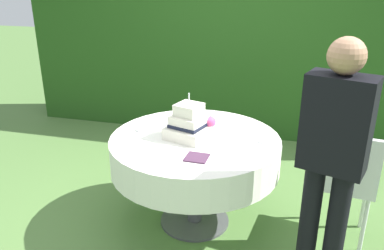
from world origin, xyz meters
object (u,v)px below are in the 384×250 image
at_px(serving_plate_left, 146,129).
at_px(wedding_cake, 190,124).
at_px(serving_plate_near, 184,122).
at_px(cake_table, 195,153).
at_px(serving_plate_far, 264,140).
at_px(standing_person, 332,156).
at_px(napkin_stack, 197,158).
at_px(garden_chair, 347,177).

bearing_deg(serving_plate_left, wedding_cake, -8.11).
xyz_separation_m(wedding_cake, serving_plate_near, (-0.13, 0.29, -0.10)).
xyz_separation_m(serving_plate_near, serving_plate_left, (-0.24, -0.23, 0.00)).
distance_m(cake_table, wedding_cake, 0.23).
distance_m(wedding_cake, serving_plate_far, 0.56).
xyz_separation_m(serving_plate_left, standing_person, (1.34, -0.53, 0.18)).
height_order(wedding_cake, serving_plate_far, wedding_cake).
bearing_deg(serving_plate_left, serving_plate_far, 1.45).
bearing_deg(standing_person, napkin_stack, 170.27).
relative_size(serving_plate_near, garden_chair, 0.13).
relative_size(wedding_cake, standing_person, 0.23).
bearing_deg(standing_person, wedding_cake, 153.89).
bearing_deg(napkin_stack, garden_chair, 20.65).
bearing_deg(serving_plate_left, napkin_stack, -36.91).
xyz_separation_m(cake_table, napkin_stack, (0.10, -0.33, 0.13)).
relative_size(cake_table, garden_chair, 1.44).
distance_m(serving_plate_left, napkin_stack, 0.64).
bearing_deg(serving_plate_near, garden_chair, -10.61).
xyz_separation_m(serving_plate_left, napkin_stack, (0.51, -0.38, -0.00)).
distance_m(serving_plate_left, garden_chair, 1.53).
bearing_deg(standing_person, garden_chair, 71.04).
relative_size(wedding_cake, serving_plate_near, 3.29).
relative_size(serving_plate_far, standing_person, 0.08).
height_order(serving_plate_near, napkin_stack, serving_plate_near).
bearing_deg(serving_plate_near, cake_table, -59.23).
relative_size(napkin_stack, garden_chair, 0.17).
bearing_deg(wedding_cake, serving_plate_near, 114.49).
bearing_deg(standing_person, serving_plate_near, 145.24).
bearing_deg(serving_plate_near, serving_plate_left, -136.16).
distance_m(cake_table, standing_person, 1.09).
distance_m(serving_plate_near, serving_plate_far, 0.71).
relative_size(serving_plate_far, serving_plate_left, 0.88).
bearing_deg(garden_chair, napkin_stack, -159.35).
height_order(serving_plate_far, serving_plate_left, same).
bearing_deg(napkin_stack, serving_plate_left, 143.09).
distance_m(serving_plate_near, garden_chair, 1.31).
bearing_deg(wedding_cake, serving_plate_left, 171.89).
height_order(cake_table, napkin_stack, napkin_stack).
bearing_deg(standing_person, cake_table, 152.79).
bearing_deg(serving_plate_left, standing_person, -21.44).
distance_m(serving_plate_far, standing_person, 0.71).
relative_size(cake_table, serving_plate_left, 8.61).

